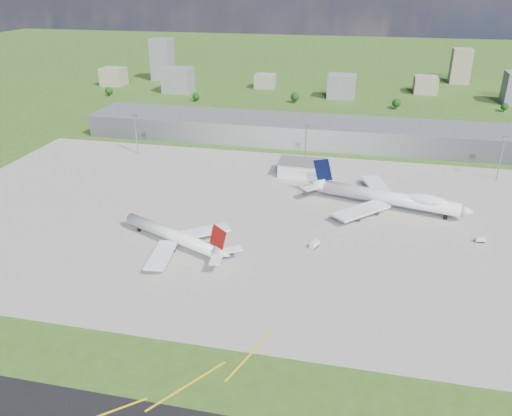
% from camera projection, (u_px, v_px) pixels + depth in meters
% --- Properties ---
extents(ground, '(1400.00, 1400.00, 0.00)m').
position_uv_depth(ground, '(296.00, 148.00, 339.11)').
color(ground, '#31551A').
rests_on(ground, ground).
extents(apron, '(360.00, 190.00, 0.08)m').
position_uv_depth(apron, '(285.00, 219.00, 239.82)').
color(apron, gray).
rests_on(apron, ground).
extents(terminal, '(300.00, 42.00, 15.00)m').
position_uv_depth(terminal, '(300.00, 131.00, 349.21)').
color(terminal, gray).
rests_on(terminal, ground).
extents(ops_building, '(26.00, 16.00, 8.00)m').
position_uv_depth(ops_building, '(302.00, 168.00, 291.24)').
color(ops_building, silver).
rests_on(ops_building, ground).
extents(mast_west, '(3.50, 2.00, 25.90)m').
position_uv_depth(mast_west, '(135.00, 128.00, 319.90)').
color(mast_west, gray).
rests_on(mast_west, ground).
extents(mast_center, '(3.50, 2.00, 25.90)m').
position_uv_depth(mast_center, '(306.00, 138.00, 298.70)').
color(mast_center, gray).
rests_on(mast_center, ground).
extents(mast_east, '(3.50, 2.00, 25.90)m').
position_uv_depth(mast_east, '(502.00, 151.00, 277.51)').
color(mast_east, gray).
rests_on(mast_east, ground).
extents(airliner_red_twin, '(60.15, 45.32, 17.49)m').
position_uv_depth(airliner_red_twin, '(174.00, 236.00, 214.13)').
color(airliner_red_twin, white).
rests_on(airliner_red_twin, ground).
extents(airliner_blue_quad, '(80.95, 62.46, 21.39)m').
position_uv_depth(airliner_blue_quad, '(390.00, 198.00, 248.02)').
color(airliner_blue_quad, white).
rests_on(airliner_blue_quad, ground).
extents(tug_yellow, '(4.12, 3.55, 1.78)m').
position_uv_depth(tug_yellow, '(161.00, 263.00, 201.22)').
color(tug_yellow, gold).
rests_on(tug_yellow, ground).
extents(van_white_near, '(4.18, 5.64, 2.62)m').
position_uv_depth(van_white_near, '(314.00, 245.00, 214.42)').
color(van_white_near, white).
rests_on(van_white_near, ground).
extents(van_white_far, '(4.18, 2.31, 2.13)m').
position_uv_depth(van_white_far, '(480.00, 240.00, 218.51)').
color(van_white_far, silver).
rests_on(van_white_far, ground).
extents(bldg_far_w, '(24.00, 20.00, 18.00)m').
position_uv_depth(bldg_far_w, '(113.00, 76.00, 528.13)').
color(bldg_far_w, gray).
rests_on(bldg_far_w, ground).
extents(bldg_w, '(28.00, 22.00, 24.00)m').
position_uv_depth(bldg_w, '(178.00, 80.00, 493.74)').
color(bldg_w, slate).
rests_on(bldg_w, ground).
extents(bldg_cw, '(20.00, 18.00, 14.00)m').
position_uv_depth(bldg_cw, '(265.00, 81.00, 515.85)').
color(bldg_cw, gray).
rests_on(bldg_cw, ground).
extents(bldg_c, '(26.00, 20.00, 22.00)m').
position_uv_depth(bldg_c, '(342.00, 86.00, 472.19)').
color(bldg_c, slate).
rests_on(bldg_c, ground).
extents(bldg_ce, '(22.00, 24.00, 16.00)m').
position_uv_depth(bldg_ce, '(425.00, 85.00, 493.44)').
color(bldg_ce, gray).
rests_on(bldg_ce, ground).
extents(bldg_tall_w, '(22.00, 20.00, 44.00)m').
position_uv_depth(bldg_tall_w, '(162.00, 59.00, 550.31)').
color(bldg_tall_w, slate).
rests_on(bldg_tall_w, ground).
extents(bldg_tall_e, '(20.00, 18.00, 36.00)m').
position_uv_depth(bldg_tall_e, '(461.00, 66.00, 534.59)').
color(bldg_tall_e, gray).
rests_on(bldg_tall_e, ground).
extents(tree_far_w, '(7.20, 7.20, 8.80)m').
position_uv_depth(tree_far_w, '(109.00, 91.00, 481.64)').
color(tree_far_w, '#382314').
rests_on(tree_far_w, ground).
extents(tree_w, '(6.75, 6.75, 8.25)m').
position_uv_depth(tree_w, '(196.00, 96.00, 460.02)').
color(tree_w, '#382314').
rests_on(tree_w, ground).
extents(tree_c, '(8.10, 8.10, 9.90)m').
position_uv_depth(tree_c, '(295.00, 96.00, 455.53)').
color(tree_c, '#382314').
rests_on(tree_c, ground).
extents(tree_e, '(7.65, 7.65, 9.35)m').
position_uv_depth(tree_e, '(397.00, 103.00, 433.91)').
color(tree_e, '#382314').
rests_on(tree_e, ground).
extents(tree_far_e, '(6.30, 6.30, 7.70)m').
position_uv_depth(tree_far_e, '(505.00, 107.00, 425.83)').
color(tree_far_e, '#382314').
rests_on(tree_far_e, ground).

